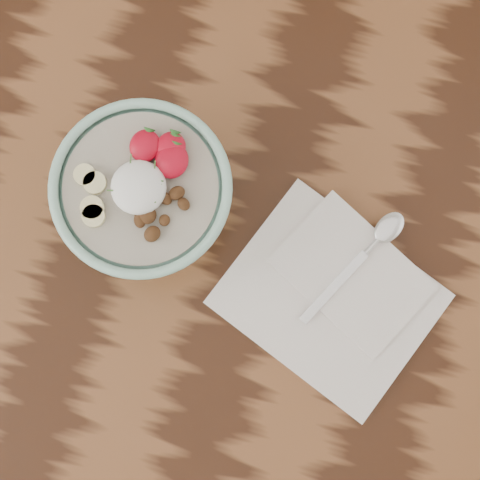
% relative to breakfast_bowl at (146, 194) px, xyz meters
% --- Properties ---
extents(table, '(1.60, 0.90, 0.75)m').
position_rel_breakfast_bowl_xyz_m(table, '(-0.06, -0.04, -0.16)').
color(table, black).
rests_on(table, ground).
extents(breakfast_bowl, '(0.21, 0.21, 0.14)m').
position_rel_breakfast_bowl_xyz_m(breakfast_bowl, '(0.00, 0.00, 0.00)').
color(breakfast_bowl, '#98CCB9').
rests_on(breakfast_bowl, table).
extents(napkin, '(0.30, 0.28, 0.02)m').
position_rel_breakfast_bowl_xyz_m(napkin, '(0.26, -0.05, -0.07)').
color(napkin, silver).
rests_on(napkin, table).
extents(spoon, '(0.10, 0.18, 0.01)m').
position_rel_breakfast_bowl_xyz_m(spoon, '(0.29, 0.03, -0.05)').
color(spoon, silver).
rests_on(spoon, napkin).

